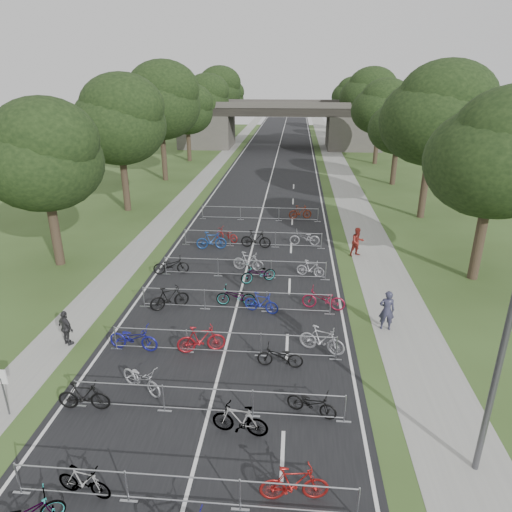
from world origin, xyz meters
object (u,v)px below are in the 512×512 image
Objects in this scene: park_sign at (2,384)px; pedestrian_c at (66,328)px; pedestrian_a at (387,310)px; overpass_bridge at (279,124)px; pedestrian_b at (357,242)px; bike_1 at (84,482)px; lamppost at (505,344)px.

park_sign is 4.39m from pedestrian_c.
pedestrian_a is (13.82, 6.86, -0.31)m from park_sign.
pedestrian_b is (6.80, -46.07, -2.60)m from overpass_bridge.
pedestrian_b is (13.60, 15.93, -0.34)m from park_sign.
pedestrian_b is at bearing 49.52° from park_sign.
lamppost is at bearing -70.06° from bike_1.
bike_1 is 0.88× the size of pedestrian_b.
overpass_bridge is at bearing 7.78° from bike_1.
park_sign is at bearing -96.26° from overpass_bridge.
bike_1 is 8.31m from pedestrian_c.
pedestrian_a is (-1.31, 7.86, -3.32)m from lamppost.
overpass_bridge is at bearing -78.99° from pedestrian_a.
pedestrian_c is at bearing 160.47° from lamppost.
lamppost is 4.50× the size of park_sign.
pedestrian_a is at bearing -82.74° from overpass_bridge.
overpass_bridge reaches higher than pedestrian_a.
pedestrian_a is at bearing -113.90° from pedestrian_b.
pedestrian_c is at bearing 39.18° from bike_1.
lamppost reaches higher than pedestrian_a.
bike_1 is 0.85× the size of pedestrian_a.
overpass_bridge is 16.99× the size of park_sign.
lamppost is at bearing -82.47° from overpass_bridge.
pedestrian_c is (-13.60, -11.57, -0.13)m from pedestrian_b.
overpass_bridge is 3.78× the size of lamppost.
pedestrian_c is at bearing 90.00° from park_sign.
overpass_bridge is 16.65× the size of pedestrian_b.
lamppost is 8.63m from pedestrian_a.
park_sign is at bearing 120.78° from pedestrian_c.
park_sign is at bearing 176.22° from lamppost.
pedestrian_c is (-4.02, 7.27, 0.31)m from bike_1.
pedestrian_c is at bearing -164.93° from pedestrian_b.
pedestrian_a is (9.81, 9.76, 0.47)m from bike_1.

